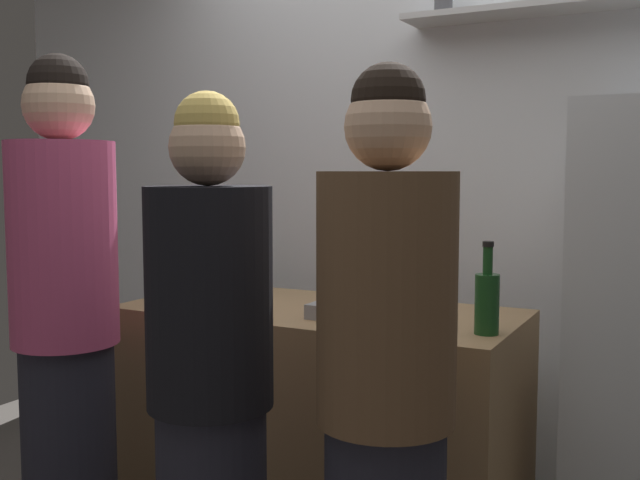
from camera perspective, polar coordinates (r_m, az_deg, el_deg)
back_wall_assembly at (r=3.26m, az=9.51°, el=3.91°), size 4.80×0.32×2.60m
counter at (r=2.82m, az=0.00°, el=-14.14°), size 1.43×0.68×0.88m
baking_pan at (r=2.53m, az=3.57°, el=-5.46°), size 0.34×0.24×0.05m
utensil_holder at (r=2.87m, az=-6.84°, el=-3.44°), size 0.10×0.10×0.21m
wine_bottle_green_glass at (r=2.32m, az=12.73°, el=-4.56°), size 0.08×0.08×0.29m
wine_bottle_amber_glass at (r=2.99m, az=-11.03°, el=-2.26°), size 0.07×0.07×0.29m
water_bottle_plastic at (r=3.15m, az=-8.04°, el=-1.75°), size 0.09×0.09×0.26m
person_blonde at (r=2.06m, az=-8.42°, el=-11.65°), size 0.34×0.34×1.59m
person_pink_top at (r=2.55m, az=-18.99°, el=-6.46°), size 0.34×0.34×1.75m
person_brown_jacket at (r=1.85m, az=5.07°, el=-12.70°), size 0.34×0.34×1.63m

